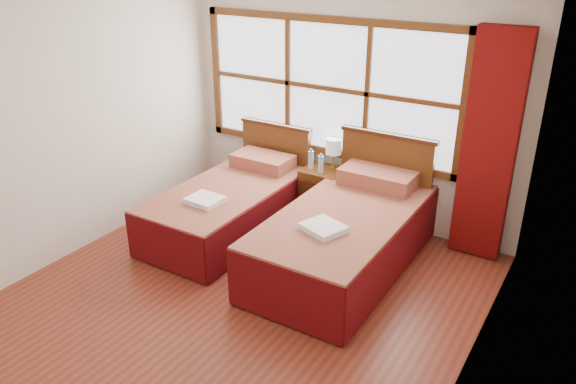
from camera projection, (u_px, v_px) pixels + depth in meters
The scene contains 15 objects.
floor at pixel (231, 306), 5.04m from camera, with size 4.50×4.50×0.00m, color maroon.
ceiling at pixel (215, 3), 3.97m from camera, with size 4.50×4.50×0.00m, color white.
wall_back at pixel (347, 108), 6.25m from camera, with size 4.00×4.00×0.00m, color silver.
wall_left at pixel (61, 132), 5.46m from camera, with size 4.50×4.50×0.00m, color silver.
wall_right at pixel (475, 236), 3.55m from camera, with size 4.50×4.50×0.00m, color silver.
window at pixel (327, 88), 6.26m from camera, with size 3.16×0.06×1.56m.
curtain at pixel (489, 148), 5.43m from camera, with size 0.50×0.16×2.30m, color #6C0B0A.
bed_left at pixel (231, 205), 6.27m from camera, with size 1.03×2.05×1.00m.
bed_right at pixel (346, 234), 5.57m from camera, with size 1.16×2.24×1.13m.
nightstand at pixel (323, 194), 6.53m from camera, with size 0.46×0.45×0.61m.
towels_left at pixel (205, 200), 5.78m from camera, with size 0.36×0.32×0.05m.
towels_right at pixel (323, 228), 5.08m from camera, with size 0.44×0.41×0.06m.
lamp at pixel (334, 147), 6.37m from camera, with size 0.18×0.18×0.35m.
bottle_near at pixel (311, 159), 6.40m from camera, with size 0.06×0.06×0.24m.
bottle_far at pixel (321, 164), 6.29m from camera, with size 0.06×0.06×0.22m.
Camera 1 is at (2.63, -3.28, 3.01)m, focal length 35.00 mm.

